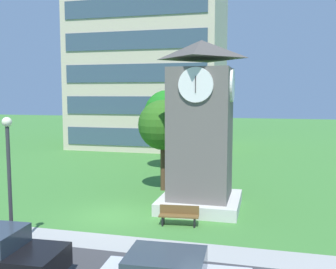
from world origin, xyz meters
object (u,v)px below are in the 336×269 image
street_lamp (9,167)px  clock_tower (201,136)px  park_bench (179,215)px  tree_streetside (167,114)px  tree_near_tower (163,125)px

street_lamp → clock_tower: bearing=50.0°
park_bench → tree_streetside: tree_streetside is taller
park_bench → tree_streetside: (-3.71, 12.50, 3.94)m
street_lamp → tree_near_tower: 10.84m
clock_tower → tree_near_tower: clock_tower is taller
clock_tower → park_bench: bearing=-99.7°
clock_tower → tree_near_tower: (-2.84, 3.15, 0.24)m
tree_near_tower → clock_tower: bearing=-48.0°
tree_streetside → tree_near_tower: (1.37, -6.46, -0.38)m
park_bench → street_lamp: bearing=-142.2°
park_bench → tree_streetside: size_ratio=0.29×
street_lamp → tree_streetside: (1.83, 16.79, 1.19)m
park_bench → tree_near_tower: size_ratio=0.33×
street_lamp → tree_near_tower: tree_near_tower is taller
street_lamp → tree_streetside: tree_streetside is taller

